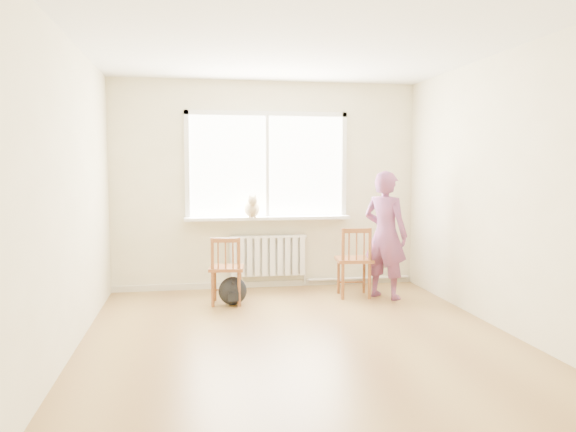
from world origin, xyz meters
name	(u,v)px	position (x,y,z in m)	size (l,w,h in m)	color
floor	(299,337)	(0.00, 0.00, 0.00)	(4.50, 4.50, 0.00)	olive
ceiling	(300,43)	(0.00, 0.00, 2.70)	(4.50, 4.50, 0.00)	white
back_wall	(267,185)	(0.00, 2.25, 1.35)	(4.00, 0.01, 2.70)	beige
window	(267,162)	(0.00, 2.22, 1.66)	(2.12, 0.05, 1.42)	white
windowsill	(268,218)	(0.00, 2.14, 0.93)	(2.15, 0.22, 0.04)	white
radiator	(268,255)	(0.00, 2.16, 0.44)	(1.00, 0.12, 0.55)	white
heating_pipe	(359,278)	(1.25, 2.19, 0.08)	(0.04, 0.04, 1.40)	silver
baseboard	(267,284)	(0.00, 2.23, 0.04)	(4.00, 0.03, 0.08)	beige
chair_left	(226,270)	(-0.59, 1.36, 0.40)	(0.44, 0.42, 0.79)	brown
chair_right	(355,262)	(0.97, 1.47, 0.44)	(0.47, 0.45, 0.86)	brown
person	(385,235)	(1.33, 1.38, 0.77)	(0.56, 0.37, 1.55)	#B43C50
cat	(252,208)	(-0.22, 2.05, 1.07)	(0.21, 0.45, 0.30)	#CCB68B
backpack	(233,291)	(-0.53, 1.34, 0.16)	(0.33, 0.25, 0.33)	black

